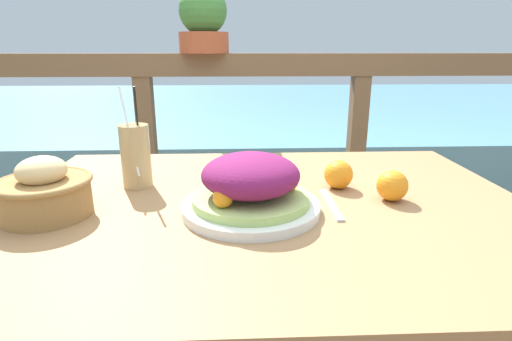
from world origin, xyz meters
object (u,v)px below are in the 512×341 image
at_px(salad_plate, 251,187).
at_px(bread_basket, 45,192).
at_px(potted_plant, 203,21).
at_px(drink_glass, 136,156).

relative_size(salad_plate, bread_basket, 1.56).
height_order(salad_plate, potted_plant, potted_plant).
height_order(salad_plate, drink_glass, drink_glass).
distance_m(bread_basket, potted_plant, 1.02).
bearing_deg(bread_basket, potted_plant, 73.96).
bearing_deg(salad_plate, potted_plant, 99.89).
distance_m(salad_plate, bread_basket, 0.42).
xyz_separation_m(drink_glass, bread_basket, (-0.14, -0.18, -0.03)).
relative_size(drink_glass, potted_plant, 0.97).
bearing_deg(bread_basket, drink_glass, 51.31).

